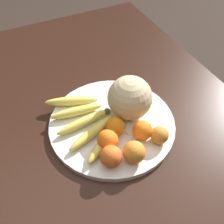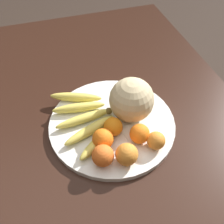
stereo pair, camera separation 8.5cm
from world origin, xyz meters
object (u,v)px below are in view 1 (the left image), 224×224
Objects in this scene: fruit_bowl at (112,123)px; orange_mid_center at (134,152)px; banana_bunch at (85,121)px; orange_top_small at (111,156)px; orange_front_left at (108,140)px; orange_back_right at (115,127)px; orange_front_right at (143,130)px; melon at (130,98)px; produce_tag at (128,129)px; orange_back_left at (160,135)px; kitchen_table at (115,132)px.

orange_mid_center is at bearing 178.50° from fruit_bowl.
banana_bunch is 4.91× the size of orange_top_small.
banana_bunch is (0.03, 0.09, 0.02)m from fruit_bowl.
orange_front_left is 0.09m from orange_mid_center.
orange_front_left is 1.08× the size of orange_back_right.
orange_back_right is (0.05, 0.07, -0.00)m from orange_front_right.
orange_back_right reaches higher than banana_bunch.
orange_front_right is 0.96× the size of orange_top_small.
melon reaches higher than orange_front_right.
melon is 0.11m from orange_back_right.
fruit_bowl is at bearing 31.66° from orange_front_right.
orange_back_right is 0.05m from produce_tag.
orange_back_right is at bearing -49.54° from orange_front_left.
melon is 0.21m from orange_top_small.
orange_front_left is 1.17× the size of orange_back_left.
produce_tag is (0.11, -0.04, -0.03)m from orange_mid_center.
kitchen_table is 3.54× the size of fruit_bowl.
orange_top_small reaches higher than banana_bunch.
melon is (0.01, -0.07, 0.08)m from fruit_bowl.
orange_front_left is 1.05× the size of orange_front_right.
fruit_bowl is 0.17m from orange_back_left.
orange_top_small reaches higher than orange_back_right.
orange_front_left reaches higher than banana_bunch.
orange_front_left is (-0.09, 0.13, -0.04)m from melon.
banana_bunch is at bearing 14.96° from orange_front_left.
fruit_bowl is at bearing 152.60° from banana_bunch.
melon is 2.40× the size of orange_back_right.
orange_back_left is 0.70× the size of produce_tag.
orange_front_left is 1.01× the size of orange_top_small.
orange_front_right is (-0.13, -0.03, 0.15)m from kitchen_table.
fruit_bowl reaches higher than kitchen_table.
banana_bunch is 5.11× the size of orange_front_right.
orange_front_left is at bearing 130.46° from orange_back_right.
orange_front_left reaches higher than kitchen_table.
orange_front_right reaches higher than orange_back_left.
produce_tag is at bearing -20.24° from orange_mid_center.
orange_top_small is (-0.15, 0.14, -0.04)m from melon.
kitchen_table is 0.25m from orange_top_small.
orange_front_right is at bearing 46.80° from orange_back_left.
orange_mid_center is (-0.07, -0.05, 0.00)m from orange_front_left.
melon is 2.61× the size of orange_back_left.
melon is 0.46× the size of banana_bunch.
orange_front_left is at bearing 34.10° from orange_mid_center.
orange_front_left reaches higher than orange_back_right.
produce_tag reaches higher than fruit_bowl.
kitchen_table is 0.25m from orange_mid_center.
produce_tag is at bearing -97.91° from orange_back_right.
kitchen_table is at bearing 58.16° from melon.
orange_back_right is (-0.08, -0.07, 0.01)m from banana_bunch.
orange_top_small is at bearing 150.38° from kitchen_table.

